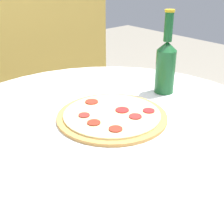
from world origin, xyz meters
name	(u,v)px	position (x,y,z in m)	size (l,w,h in m)	color
table	(108,180)	(0.00, 0.00, 0.57)	(1.09, 1.09, 0.77)	white
pizza	(112,116)	(0.03, 0.02, 0.78)	(0.34, 0.34, 0.02)	#C68E47
beer_bottle	(166,64)	(0.31, 0.05, 0.88)	(0.07, 0.07, 0.29)	#195628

